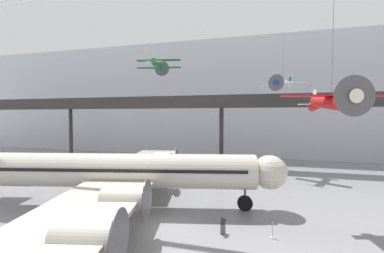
% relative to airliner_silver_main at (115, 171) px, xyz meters
% --- Properties ---
extents(ground_plane, '(260.00, 260.00, 0.00)m').
position_rel_airliner_silver_main_xyz_m(ground_plane, '(5.86, -2.72, -3.29)').
color(ground_plane, gray).
extents(hangar_back_wall, '(140.00, 3.00, 23.60)m').
position_rel_airliner_silver_main_xyz_m(hangar_back_wall, '(5.86, 32.69, 8.51)').
color(hangar_back_wall, silver).
rests_on(hangar_back_wall, ground).
extents(mezzanine_walkway, '(110.00, 3.20, 11.50)m').
position_rel_airliner_silver_main_xyz_m(mezzanine_walkway, '(5.86, 22.02, 6.49)').
color(mezzanine_walkway, '#2D2B28').
rests_on(mezzanine_walkway, ground).
extents(airliner_silver_main, '(29.96, 34.51, 9.09)m').
position_rel_airliner_silver_main_xyz_m(airliner_silver_main, '(0.00, 0.00, 0.00)').
color(airliner_silver_main, beige).
rests_on(airliner_silver_main, ground).
extents(suspended_plane_red_highwing, '(7.07, 5.90, 11.45)m').
position_rel_airliner_silver_main_xyz_m(suspended_plane_red_highwing, '(17.16, 0.07, 5.90)').
color(suspended_plane_red_highwing, red).
extents(suspended_plane_white_twin, '(6.02, 5.36, 8.28)m').
position_rel_airliner_silver_main_xyz_m(suspended_plane_white_twin, '(15.29, 18.42, 9.52)').
color(suspended_plane_white_twin, silver).
extents(suspended_plane_green_biplane, '(7.32, 6.01, 4.76)m').
position_rel_airliner_silver_main_xyz_m(suspended_plane_green_biplane, '(-3.98, 19.33, 13.23)').
color(suspended_plane_green_biplane, '#1E6B33').
extents(stanchion_barrier, '(0.36, 0.36, 1.08)m').
position_rel_airliner_silver_main_xyz_m(stanchion_barrier, '(13.24, -2.13, -2.96)').
color(stanchion_barrier, '#B2B5BA').
rests_on(stanchion_barrier, ground).
extents(info_sign_pedestal, '(0.36, 0.72, 1.24)m').
position_rel_airliner_silver_main_xyz_m(info_sign_pedestal, '(9.95, -2.45, -2.83)').
color(info_sign_pedestal, '#4C4C51').
rests_on(info_sign_pedestal, ground).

